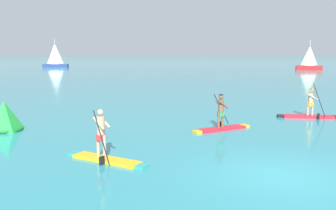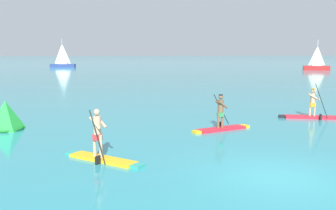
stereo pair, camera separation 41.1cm
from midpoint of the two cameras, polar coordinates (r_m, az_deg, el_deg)
ground at (r=11.71m, az=16.32°, el=-10.42°), size 440.00×440.00×0.00m
paddleboarder_near_left at (r=12.85m, az=-10.54°, el=-6.66°), size 2.82×2.23×1.82m
paddleboarder_mid_center at (r=17.62m, az=7.51°, el=-2.60°), size 2.96×1.57×1.71m
paddleboarder_far_right at (r=21.91m, az=20.24°, el=-1.06°), size 3.34×1.23×1.95m
race_marker_buoy at (r=18.94m, az=-24.20°, el=-1.74°), size 1.81×1.81×1.37m
sailboat_left_horizon at (r=83.47m, az=-16.93°, el=6.02°), size 5.29×1.71×6.02m
sailboat_right_horizon at (r=73.40m, az=20.56°, el=5.60°), size 4.66×2.52×5.46m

